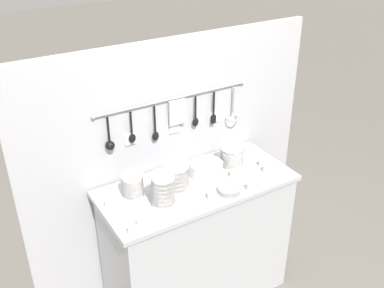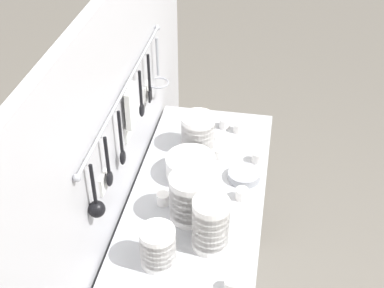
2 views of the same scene
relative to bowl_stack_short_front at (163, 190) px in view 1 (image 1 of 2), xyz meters
name	(u,v)px [view 1 (image 1 of 2)]	position (x,y,z in m)	size (l,w,h in m)	color
counter	(197,241)	(0.28, 0.09, -0.56)	(1.21, 0.54, 0.92)	#ADAFB5
back_wall	(173,167)	(0.28, 0.39, -0.15)	(2.01, 0.11, 1.75)	#B2B2B7
bowl_stack_short_front	(163,190)	(0.00, 0.00, 0.00)	(0.13, 0.13, 0.21)	white
bowl_stack_tall_left	(232,156)	(0.57, 0.14, -0.02)	(0.15, 0.15, 0.17)	white
bowl_stack_back_corner	(133,186)	(-0.11, 0.17, -0.03)	(0.12, 0.12, 0.16)	white
bowl_stack_nested_right	(176,176)	(0.13, 0.10, -0.01)	(0.16, 0.16, 0.19)	white
plate_stack	(206,169)	(0.38, 0.14, -0.06)	(0.21, 0.21, 0.09)	white
steel_mixing_bowl	(229,190)	(0.39, -0.08, -0.09)	(0.14, 0.14, 0.03)	#93969E
cup_back_right	(174,175)	(0.19, 0.22, -0.08)	(0.05, 0.05, 0.05)	white
cup_front_right	(263,163)	(0.75, 0.04, -0.08)	(0.05, 0.05, 0.05)	white
cup_front_left	(109,203)	(-0.26, 0.15, -0.08)	(0.05, 0.05, 0.05)	white
cup_back_left	(133,230)	(-0.25, -0.13, -0.08)	(0.05, 0.05, 0.05)	white
cup_centre	(267,169)	(0.73, -0.03, -0.08)	(0.05, 0.05, 0.05)	white
cup_by_caddy	(212,195)	(0.27, -0.09, -0.08)	(0.05, 0.05, 0.05)	white
cup_edge_near	(234,174)	(0.51, 0.03, -0.08)	(0.05, 0.05, 0.05)	white
cup_edge_far	(251,187)	(0.52, -0.13, -0.08)	(0.05, 0.05, 0.05)	white
cup_beside_plates	(141,222)	(-0.19, -0.10, -0.08)	(0.05, 0.05, 0.05)	white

